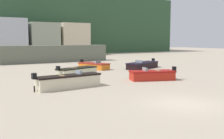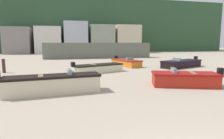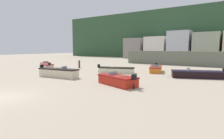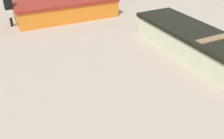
{
  "view_description": "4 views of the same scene",
  "coord_description": "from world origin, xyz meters",
  "px_view_note": "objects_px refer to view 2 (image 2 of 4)",
  "views": [
    {
      "loc": [
        -10.49,
        -10.2,
        3.47
      ],
      "look_at": [
        1.6,
        10.38,
        0.79
      ],
      "focal_mm": 42.66,
      "sensor_mm": 36.0,
      "label": 1
    },
    {
      "loc": [
        -2.82,
        -2.38,
        2.6
      ],
      "look_at": [
        0.09,
        10.15,
        0.79
      ],
      "focal_mm": 30.54,
      "sensor_mm": 36.0,
      "label": 2
    },
    {
      "loc": [
        12.39,
        -5.56,
        3.14
      ],
      "look_at": [
        -0.38,
        13.35,
        0.51
      ],
      "focal_mm": 29.68,
      "sensor_mm": 36.0,
      "label": 3
    },
    {
      "loc": [
        -6.94,
        17.42,
        3.6
      ],
      "look_at": [
        -2.59,
        16.89,
        1.07
      ],
      "focal_mm": 43.47,
      "sensor_mm": 36.0,
      "label": 4
    }
  ],
  "objects_px": {
    "boat_red_4": "(185,79)",
    "boat_black_6": "(181,64)",
    "boat_cream_0": "(98,68)",
    "boat_orange_1": "(126,63)",
    "mooring_post_near_water": "(4,66)",
    "boat_cream_2": "(53,84)"
  },
  "relations": [
    {
      "from": "boat_red_4",
      "to": "mooring_post_near_water",
      "type": "bearing_deg",
      "value": 75.27
    },
    {
      "from": "boat_cream_0",
      "to": "boat_black_6",
      "type": "distance_m",
      "value": 9.31
    },
    {
      "from": "boat_cream_0",
      "to": "mooring_post_near_water",
      "type": "bearing_deg",
      "value": -121.72
    },
    {
      "from": "mooring_post_near_water",
      "to": "boat_cream_0",
      "type": "bearing_deg",
      "value": -11.44
    },
    {
      "from": "boat_orange_1",
      "to": "mooring_post_near_water",
      "type": "distance_m",
      "value": 12.04
    },
    {
      "from": "boat_orange_1",
      "to": "boat_red_4",
      "type": "height_order",
      "value": "boat_red_4"
    },
    {
      "from": "boat_orange_1",
      "to": "boat_cream_2",
      "type": "height_order",
      "value": "boat_cream_2"
    },
    {
      "from": "boat_black_6",
      "to": "mooring_post_near_water",
      "type": "relative_size",
      "value": 4.35
    },
    {
      "from": "boat_black_6",
      "to": "mooring_post_near_water",
      "type": "bearing_deg",
      "value": 67.32
    },
    {
      "from": "boat_cream_0",
      "to": "boat_orange_1",
      "type": "height_order",
      "value": "boat_orange_1"
    },
    {
      "from": "boat_cream_2",
      "to": "boat_black_6",
      "type": "bearing_deg",
      "value": 115.87
    },
    {
      "from": "boat_orange_1",
      "to": "mooring_post_near_water",
      "type": "relative_size",
      "value": 3.52
    },
    {
      "from": "boat_cream_2",
      "to": "boat_cream_0",
      "type": "bearing_deg",
      "value": 146.23
    },
    {
      "from": "boat_cream_0",
      "to": "boat_black_6",
      "type": "xyz_separation_m",
      "value": [
        9.2,
        1.42,
        0.02
      ]
    },
    {
      "from": "boat_orange_1",
      "to": "boat_black_6",
      "type": "bearing_deg",
      "value": 137.37
    },
    {
      "from": "boat_orange_1",
      "to": "boat_black_6",
      "type": "distance_m",
      "value": 5.93
    },
    {
      "from": "boat_red_4",
      "to": "boat_black_6",
      "type": "xyz_separation_m",
      "value": [
        4.93,
        7.92,
        -0.03
      ]
    },
    {
      "from": "boat_red_4",
      "to": "boat_black_6",
      "type": "height_order",
      "value": "boat_red_4"
    },
    {
      "from": "boat_orange_1",
      "to": "mooring_post_near_water",
      "type": "bearing_deg",
      "value": -8.39
    },
    {
      "from": "boat_orange_1",
      "to": "boat_cream_2",
      "type": "xyz_separation_m",
      "value": [
        -7.15,
        -10.26,
        0.11
      ]
    },
    {
      "from": "mooring_post_near_water",
      "to": "boat_black_6",
      "type": "bearing_deg",
      "value": -0.69
    },
    {
      "from": "boat_black_6",
      "to": "mooring_post_near_water",
      "type": "xyz_separation_m",
      "value": [
        -17.26,
        0.21,
        0.21
      ]
    }
  ]
}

